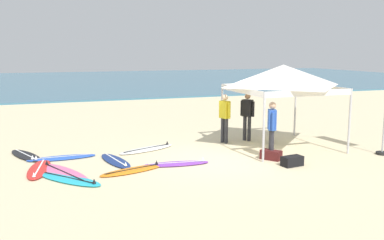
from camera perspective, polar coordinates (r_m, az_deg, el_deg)
ground_plane at (r=12.76m, az=3.83°, el=-5.24°), size 80.00×80.00×0.00m
sea at (r=45.51m, az=-13.34°, el=5.17°), size 80.00×36.00×0.10m
canopy_tent at (r=14.23m, az=12.17°, el=5.84°), size 3.13×3.13×2.75m
surfboard_white at (r=13.88m, az=-6.07°, el=-3.91°), size 2.12×1.30×0.19m
surfboard_navy at (r=12.58m, az=-10.25°, el=-5.41°), size 0.88×1.97×0.19m
surfboard_blue at (r=13.31m, az=-17.17°, el=-4.87°), size 2.01×0.60×0.19m
surfboard_cyan at (r=11.11m, az=-16.19°, el=-7.64°), size 1.76×1.98×0.19m
surfboard_orange at (r=11.55m, az=-8.01°, el=-6.70°), size 1.95×1.05×0.19m
surfboard_purple at (r=12.08m, az=-2.06°, el=-5.88°), size 1.94×0.72×0.19m
surfboard_red at (r=12.26m, az=-19.89°, el=-6.23°), size 0.83×2.09×0.19m
surfboard_black at (r=13.94m, az=-21.44°, el=-4.46°), size 1.22×2.00×0.19m
surfboard_pink at (r=11.69m, az=-16.93°, el=-6.82°), size 1.57×2.48×0.19m
person_black at (r=15.22m, az=7.45°, el=0.89°), size 0.39×0.47×1.71m
person_yellow at (r=14.75m, az=4.42°, el=0.68°), size 0.32×0.53×1.71m
person_blue at (r=12.80m, az=10.70°, el=-0.81°), size 0.34×0.51×1.71m
person_green at (r=14.99m, az=10.66°, el=-0.61°), size 0.36×0.49×1.20m
gear_bag_near_tent at (r=12.85m, az=10.58°, el=-4.63°), size 0.61×0.67×0.28m
gear_bag_by_pole at (r=12.27m, az=13.33°, el=-5.40°), size 0.64×0.41×0.28m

